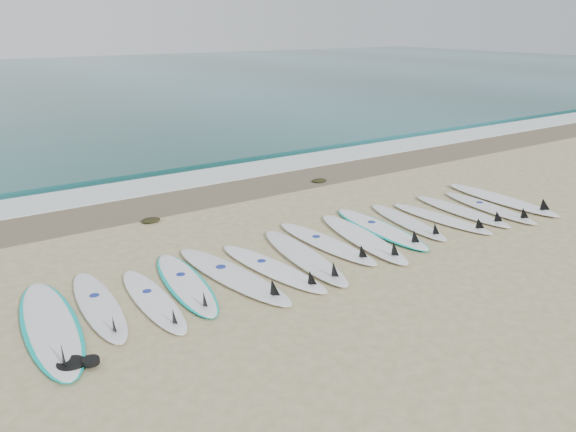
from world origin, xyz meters
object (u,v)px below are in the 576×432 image
surfboard_0 (51,326)px  surfboard_14 (503,199)px  surfboard_7 (328,243)px  leash_coil (76,365)px

surfboard_0 → surfboard_14: bearing=4.6°
surfboard_7 → surfboard_14: size_ratio=0.89×
surfboard_7 → leash_coil: surfboard_7 is taller
surfboard_0 → surfboard_7: (4.74, 0.28, 0.00)m
surfboard_7 → surfboard_14: 4.80m
surfboard_14 → leash_coil: bearing=-171.4°
leash_coil → surfboard_0: bearing=92.6°
surfboard_7 → surfboard_14: (4.79, -0.12, 0.01)m
surfboard_0 → surfboard_7: surfboard_0 is taller
surfboard_7 → leash_coil: (-4.69, -1.33, -0.01)m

